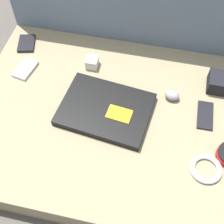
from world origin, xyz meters
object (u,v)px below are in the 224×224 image
Objects in this scene: charger_brick at (92,62)px; camera_pouch at (222,83)px; phone_small at (25,69)px; phone_silver at (27,43)px; computer_mouse at (172,96)px; phone_black at (205,115)px; laptop at (106,109)px.

camera_pouch is at bearing -0.44° from charger_brick.
phone_silver is at bearing 120.64° from phone_small.
phone_black is (0.13, -0.06, -0.01)m from computer_mouse.
camera_pouch reaches higher than computer_mouse.
phone_silver reaches higher than phone_black.
laptop is 0.37m from phone_black.
charger_brick is at bearing 169.89° from computer_mouse.
camera_pouch reaches higher than charger_brick.
computer_mouse reaches higher than phone_silver.
laptop is at bearing -47.12° from phone_silver.
laptop is 3.00× the size of phone_small.
phone_small is 0.80m from camera_pouch.
charger_brick is (-0.11, 0.21, 0.01)m from laptop.
phone_small is (-0.37, 0.13, -0.01)m from laptop.
phone_small is (-0.61, 0.02, -0.01)m from computer_mouse.
phone_black is at bearing -108.45° from camera_pouch.
phone_silver is (-0.42, 0.27, -0.01)m from laptop.
laptop is 5.99× the size of computer_mouse.
phone_small is at bearing -174.40° from camera_pouch.
camera_pouch reaches higher than phone_small.
charger_brick is at bearing -25.13° from phone_silver.
camera_pouch is (0.84, -0.07, 0.02)m from phone_silver.
charger_brick reaches higher than phone_black.
phone_silver is 0.85m from camera_pouch.
laptop is 0.47m from camera_pouch.
phone_black is 0.16m from camera_pouch.
phone_small is 0.28m from charger_brick.
camera_pouch is at bearing 70.70° from phone_black.
laptop is 0.50m from phone_silver.
camera_pouch is (0.05, 0.15, 0.03)m from phone_black.
laptop is 0.26m from computer_mouse.
phone_black is at bearing 5.74° from phone_small.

